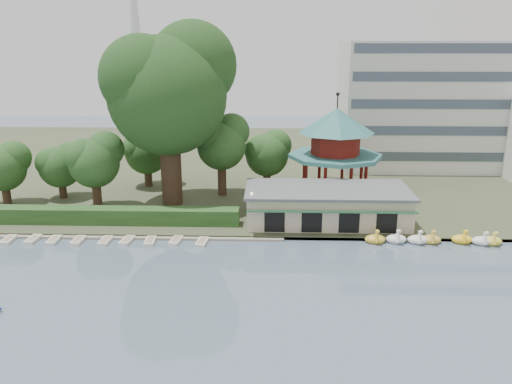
{
  "coord_description": "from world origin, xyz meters",
  "views": [
    {
      "loc": [
        3.53,
        -32.53,
        20.16
      ],
      "look_at": [
        2.0,
        18.0,
        5.0
      ],
      "focal_mm": 35.0,
      "sensor_mm": 36.0,
      "label": 1
    }
  ],
  "objects_px": {
    "dock": "(126,236)",
    "pavilion": "(336,144)",
    "big_tree": "(169,86)",
    "boathouse": "(327,205)"
  },
  "relations": [
    {
      "from": "pavilion",
      "to": "big_tree",
      "type": "relative_size",
      "value": 0.6
    },
    {
      "from": "boathouse",
      "to": "dock",
      "type": "bearing_deg",
      "value": -167.76
    },
    {
      "from": "dock",
      "to": "pavilion",
      "type": "distance_m",
      "value": 29.14
    },
    {
      "from": "pavilion",
      "to": "big_tree",
      "type": "height_order",
      "value": "big_tree"
    },
    {
      "from": "boathouse",
      "to": "pavilion",
      "type": "relative_size",
      "value": 1.38
    },
    {
      "from": "dock",
      "to": "pavilion",
      "type": "xyz_separation_m",
      "value": [
        24.0,
        14.8,
        7.36
      ]
    },
    {
      "from": "pavilion",
      "to": "big_tree",
      "type": "distance_m",
      "value": 22.5
    },
    {
      "from": "dock",
      "to": "pavilion",
      "type": "relative_size",
      "value": 2.52
    },
    {
      "from": "dock",
      "to": "pavilion",
      "type": "height_order",
      "value": "pavilion"
    },
    {
      "from": "dock",
      "to": "boathouse",
      "type": "relative_size",
      "value": 1.83
    }
  ]
}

